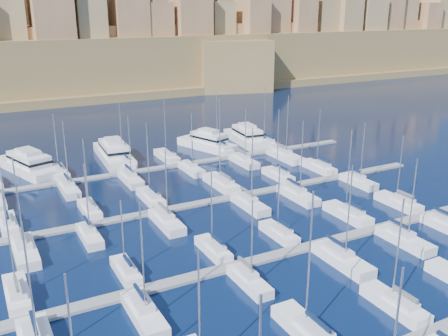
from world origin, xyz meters
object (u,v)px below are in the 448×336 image
sailboat_2 (309,331)px  motor_yacht_a (28,164)px  motor_yacht_b (114,153)px  motor_yacht_d (246,136)px  motor_yacht_c (208,142)px

sailboat_2 → motor_yacht_a: 73.13m
motor_yacht_b → motor_yacht_d: bearing=-1.8°
motor_yacht_c → motor_yacht_d: same height
motor_yacht_b → motor_yacht_c: 22.43m
motor_yacht_a → motor_yacht_c: size_ratio=1.19×
motor_yacht_d → motor_yacht_c: bearing=-177.2°
motor_yacht_b → motor_yacht_c: same height
motor_yacht_c → sailboat_2: bearing=-107.8°
motor_yacht_b → motor_yacht_d: same height
motor_yacht_c → motor_yacht_d: bearing=2.8°
sailboat_2 → motor_yacht_c: sailboat_2 is taller
sailboat_2 → motor_yacht_b: 71.01m
motor_yacht_a → sailboat_2: bearing=-75.6°
motor_yacht_a → motor_yacht_b: (18.01, 0.16, 0.00)m
sailboat_2 → motor_yacht_c: size_ratio=0.99×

